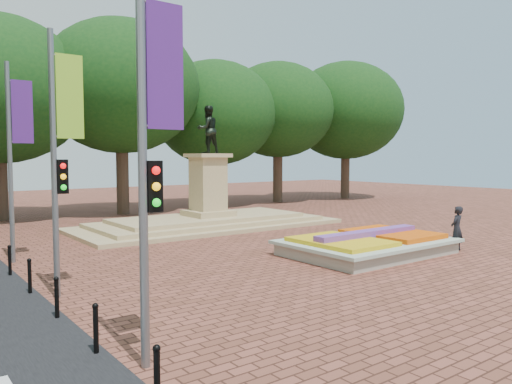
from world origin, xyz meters
The scene contains 7 objects.
ground centered at (0.00, 0.00, 0.00)m, with size 90.00×90.00×0.00m, color brown.
flower_bed centered at (1.03, -2.00, 0.38)m, with size 6.30×4.30×0.91m.
monument centered at (0.00, 8.00, 0.88)m, with size 14.00×6.00×6.40m.
tree_row_back centered at (2.33, 18.00, 6.67)m, with size 44.80×8.80×10.43m.
banner_poles centered at (-10.08, -1.31, 3.88)m, with size 0.88×11.17×7.00m.
bollard_row centered at (-10.70, -1.50, 0.53)m, with size 0.12×13.12×0.98m.
pedestrian centered at (4.29, -3.72, 0.89)m, with size 0.65×0.43×1.78m, color black.
Camera 1 is at (-13.81, -14.54, 3.71)m, focal length 35.00 mm.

